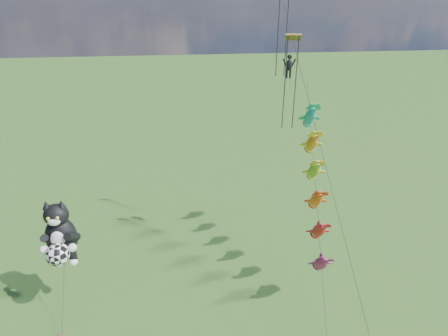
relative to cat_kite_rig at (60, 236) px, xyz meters
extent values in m
cube|color=brown|center=(-0.45, -2.64, -7.35)|extent=(0.40, 0.30, 0.22)
cylinder|color=black|center=(-0.22, -1.31, -4.65)|extent=(0.48, 2.68, 5.32)
ellipsoid|color=black|center=(0.00, 0.33, -0.29)|extent=(2.61, 2.26, 3.42)
ellipsoid|color=black|center=(0.00, 0.22, 1.74)|extent=(2.04, 1.90, 1.73)
cone|color=black|center=(-0.53, 0.22, 2.65)|extent=(0.68, 0.68, 0.64)
cone|color=black|center=(0.54, 0.22, 2.65)|extent=(0.68, 0.68, 0.64)
ellipsoid|color=white|center=(0.00, -0.47, 1.58)|extent=(0.96, 0.58, 0.62)
ellipsoid|color=white|center=(0.00, -0.47, 0.03)|extent=(1.12, 0.56, 1.41)
sphere|color=gold|center=(-0.32, -0.55, 1.94)|extent=(0.26, 0.26, 0.26)
sphere|color=gold|center=(0.32, -0.55, 1.94)|extent=(0.26, 0.26, 0.26)
sphere|color=white|center=(-1.02, -0.79, -0.56)|extent=(0.64, 0.64, 0.64)
sphere|color=white|center=(1.02, -0.79, -0.56)|extent=(0.64, 0.64, 0.64)
sphere|color=white|center=(-0.53, 0.17, -2.59)|extent=(0.68, 0.68, 0.68)
sphere|color=white|center=(0.54, 0.17, -2.59)|extent=(0.68, 0.68, 0.68)
sphere|color=white|center=(0.00, -1.11, -0.82)|extent=(1.71, 1.71, 1.71)
cylinder|color=black|center=(20.41, 1.08, 0.96)|extent=(2.17, 15.69, 16.56)
ellipsoid|color=#D8336D|center=(19.94, -2.36, -2.68)|extent=(1.26, 2.67, 2.63)
ellipsoid|color=#E54019|center=(20.17, -0.61, -0.83)|extent=(1.26, 2.67, 2.63)
ellipsoid|color=orange|center=(20.41, 1.15, 1.03)|extent=(1.26, 2.67, 2.63)
ellipsoid|color=green|center=(20.65, 2.90, 2.88)|extent=(1.26, 2.67, 2.63)
ellipsoid|color=red|center=(20.89, 4.66, 4.73)|extent=(1.26, 2.67, 2.63)
ellipsoid|color=#1987BF|center=(21.13, 6.41, 6.58)|extent=(1.26, 2.67, 2.63)
cylinder|color=black|center=(19.90, -2.14, 4.23)|extent=(3.82, 16.67, 23.09)
cube|color=green|center=(17.98, 3.01, 13.74)|extent=(1.19, 0.58, 0.51)
cylinder|color=black|center=(17.58, 3.01, 10.20)|extent=(0.08, 0.08, 7.08)
cylinder|color=black|center=(18.38, 3.01, 10.20)|extent=(0.08, 0.08, 7.08)
cylinder|color=black|center=(17.67, 6.18, 13.78)|extent=(0.08, 0.08, 7.27)
cylinder|color=black|center=(18.35, 6.18, 13.78)|extent=(0.08, 0.08, 7.27)
camera|label=1|loc=(9.33, -24.75, 16.57)|focal=30.00mm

